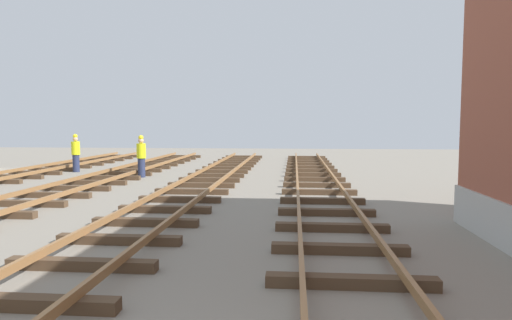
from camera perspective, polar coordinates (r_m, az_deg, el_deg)
track_worker_foreground at (r=23.63m, az=-22.00°, el=0.82°), size 0.40×0.40×1.87m
track_worker_distant at (r=20.38m, az=-14.42°, el=0.45°), size 0.40×0.40×1.87m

